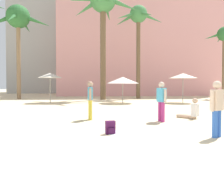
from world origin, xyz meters
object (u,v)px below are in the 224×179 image
(beach_towel, at_px, (132,132))
(backpack, at_px, (110,128))
(cafe_umbrella_0, at_px, (123,80))
(person_near_left, at_px, (90,99))
(palm_tree_left, at_px, (138,22))
(person_near_right, at_px, (191,111))
(palm_tree_far_left, at_px, (103,7))
(person_mid_left, at_px, (161,100))
(cafe_umbrella_2, at_px, (183,76))
(person_far_right, at_px, (217,106))
(palm_tree_right, at_px, (18,21))
(cafe_umbrella_1, at_px, (50,75))

(beach_towel, xyz_separation_m, backpack, (-0.73, -0.22, 0.19))
(cafe_umbrella_0, distance_m, person_near_left, 8.95)
(backpack, bearing_deg, person_near_left, -177.20)
(palm_tree_left, xyz_separation_m, beach_towel, (-3.33, -16.90, -8.17))
(person_near_right, height_order, person_near_left, person_near_left)
(backpack, xyz_separation_m, person_near_left, (-0.71, 2.95, 0.73))
(cafe_umbrella_0, bearing_deg, palm_tree_far_left, 111.12)
(cafe_umbrella_0, xyz_separation_m, person_near_left, (-2.45, -8.56, -0.94))
(cafe_umbrella_0, relative_size, person_near_right, 2.82)
(person_mid_left, bearing_deg, backpack, 24.03)
(beach_towel, distance_m, backpack, 0.78)
(person_near_left, height_order, person_mid_left, person_near_left)
(palm_tree_left, bearing_deg, backpack, -103.33)
(cafe_umbrella_2, height_order, person_far_right, cafe_umbrella_2)
(palm_tree_far_left, distance_m, person_mid_left, 15.68)
(palm_tree_far_left, height_order, palm_tree_left, palm_tree_far_left)
(palm_tree_left, relative_size, person_far_right, 5.89)
(palm_tree_right, xyz_separation_m, cafe_umbrella_2, (15.19, -5.43, -5.76))
(person_near_left, bearing_deg, cafe_umbrella_0, -108.23)
(palm_tree_left, relative_size, backpack, 23.67)
(cafe_umbrella_0, height_order, person_mid_left, cafe_umbrella_0)
(backpack, bearing_deg, beach_towel, 95.66)
(palm_tree_right, height_order, person_far_right, palm_tree_right)
(palm_tree_far_left, bearing_deg, backpack, -90.85)
(cafe_umbrella_1, bearing_deg, palm_tree_right, 131.19)
(palm_tree_right, distance_m, person_mid_left, 19.50)
(palm_tree_left, xyz_separation_m, cafe_umbrella_2, (2.76, -5.63, -5.93))
(palm_tree_right, bearing_deg, person_near_right, -48.63)
(palm_tree_right, height_order, backpack, palm_tree_right)
(cafe_umbrella_2, relative_size, person_far_right, 1.46)
(cafe_umbrella_1, distance_m, beach_towel, 13.23)
(person_near_left, bearing_deg, palm_tree_right, -63.50)
(palm_tree_right, bearing_deg, beach_towel, -61.41)
(cafe_umbrella_2, xyz_separation_m, person_mid_left, (-4.52, -9.27, -1.33))
(beach_towel, relative_size, person_near_left, 1.01)
(palm_tree_left, distance_m, backpack, 19.31)
(backpack, relative_size, person_far_right, 0.25)
(palm_tree_right, bearing_deg, cafe_umbrella_1, -48.81)
(cafe_umbrella_0, bearing_deg, person_mid_left, -86.62)
(backpack, bearing_deg, person_near_right, 116.29)
(person_far_right, bearing_deg, person_mid_left, 164.38)
(palm_tree_right, xyz_separation_m, person_near_right, (12.29, -13.95, -7.68))
(person_near_right, bearing_deg, backpack, 83.88)
(cafe_umbrella_0, height_order, cafe_umbrella_2, cafe_umbrella_2)
(palm_tree_right, relative_size, person_near_right, 10.14)
(backpack, bearing_deg, cafe_umbrella_2, 138.50)
(person_near_left, distance_m, person_mid_left, 3.09)
(palm_tree_right, distance_m, cafe_umbrella_1, 8.44)
(person_near_right, bearing_deg, palm_tree_left, -43.79)
(palm_tree_far_left, relative_size, cafe_umbrella_1, 4.46)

